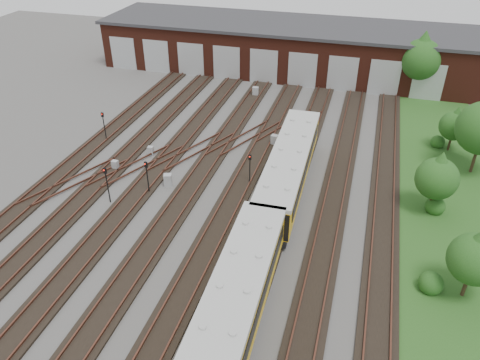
# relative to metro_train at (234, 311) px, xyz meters

# --- Properties ---
(ground) EXTENTS (120.00, 120.00, 0.00)m
(ground) POSITION_rel_metro_train_xyz_m (-6.00, 5.74, -2.06)
(ground) COLOR #42403D
(ground) RESTS_ON ground
(track_network) EXTENTS (30.40, 70.00, 0.33)m
(track_network) POSITION_rel_metro_train_xyz_m (-6.17, 6.33, -1.95)
(track_network) COLOR black
(track_network) RESTS_ON ground
(maintenance_shed) EXTENTS (51.00, 12.50, 6.35)m
(maintenance_shed) POSITION_rel_metro_train_xyz_m (-6.01, 45.72, 1.14)
(maintenance_shed) COLOR #4C1D13
(maintenance_shed) RESTS_ON ground
(grass_verge) EXTENTS (8.00, 55.00, 0.05)m
(grass_verge) POSITION_rel_metro_train_xyz_m (13.00, 15.74, -2.04)
(grass_verge) COLOR #214A18
(grass_verge) RESTS_ON ground
(metro_train) EXTENTS (3.33, 48.41, 3.38)m
(metro_train) POSITION_rel_metro_train_xyz_m (0.00, 0.00, 0.00)
(metro_train) COLOR black
(metro_train) RESTS_ON ground
(signal_mast_0) EXTENTS (0.25, 0.23, 3.10)m
(signal_mast_0) POSITION_rel_metro_train_xyz_m (-19.45, 19.58, -0.09)
(signal_mast_0) COLOR black
(signal_mast_0) RESTS_ON ground
(signal_mast_1) EXTENTS (0.26, 0.24, 3.27)m
(signal_mast_1) POSITION_rel_metro_train_xyz_m (-13.60, 9.97, 0.02)
(signal_mast_1) COLOR black
(signal_mast_1) RESTS_ON ground
(signal_mast_2) EXTENTS (0.29, 0.27, 3.05)m
(signal_mast_2) POSITION_rel_metro_train_xyz_m (-11.12, 12.08, -0.10)
(signal_mast_2) COLOR black
(signal_mast_2) RESTS_ON ground
(signal_mast_3) EXTENTS (0.24, 0.22, 2.82)m
(signal_mast_3) POSITION_rel_metro_train_xyz_m (-3.39, 15.96, -0.25)
(signal_mast_3) COLOR black
(signal_mast_3) RESTS_ON ground
(relay_cabinet_0) EXTENTS (0.56, 0.47, 0.90)m
(relay_cabinet_0) POSITION_rel_metro_train_xyz_m (-15.76, 14.77, -1.61)
(relay_cabinet_0) COLOR #9A9C9F
(relay_cabinet_0) RESTS_ON ground
(relay_cabinet_1) EXTENTS (0.55, 0.47, 0.88)m
(relay_cabinet_1) POSITION_rel_metro_train_xyz_m (-13.83, 18.15, -1.62)
(relay_cabinet_1) COLOR #9A9C9F
(relay_cabinet_1) RESTS_ON ground
(relay_cabinet_2) EXTENTS (0.82, 0.75, 1.12)m
(relay_cabinet_2) POSITION_rel_metro_train_xyz_m (-10.03, 13.60, -1.50)
(relay_cabinet_2) COLOR #9A9C9F
(relay_cabinet_2) RESTS_ON ground
(relay_cabinet_3) EXTENTS (0.72, 0.61, 1.14)m
(relay_cabinet_3) POSITION_rel_metro_train_xyz_m (-7.89, 35.23, -1.49)
(relay_cabinet_3) COLOR #9A9C9F
(relay_cabinet_3) RESTS_ON ground
(relay_cabinet_4) EXTENTS (0.76, 0.67, 1.11)m
(relay_cabinet_4) POSITION_rel_metro_train_xyz_m (-2.83, 23.36, -1.50)
(relay_cabinet_4) COLOR #9A9C9F
(relay_cabinet_4) RESTS_ON ground
(tree_0) EXTENTS (4.79, 4.79, 7.94)m
(tree_0) POSITION_rel_metro_train_xyz_m (10.78, 40.74, 3.04)
(tree_0) COLOR #362718
(tree_0) RESTS_ON ground
(tree_1) EXTENTS (2.80, 2.80, 4.65)m
(tree_1) POSITION_rel_metro_train_xyz_m (13.74, 27.10, 0.92)
(tree_1) COLOR #362718
(tree_1) RESTS_ON ground
(tree_3) EXTENTS (3.27, 3.27, 5.42)m
(tree_3) POSITION_rel_metro_train_xyz_m (11.42, 15.93, 1.42)
(tree_3) COLOR #362718
(tree_3) RESTS_ON ground
(tree_4) EXTENTS (3.24, 3.24, 5.37)m
(tree_4) POSITION_rel_metro_train_xyz_m (13.04, 7.01, 1.39)
(tree_4) COLOR #362718
(tree_4) RESTS_ON ground
(bush_0) EXTENTS (1.59, 1.59, 1.59)m
(bush_0) POSITION_rel_metro_train_xyz_m (11.06, 6.96, -1.27)
(bush_0) COLOR #144212
(bush_0) RESTS_ON ground
(bush_1) EXTENTS (1.55, 1.55, 1.55)m
(bush_1) POSITION_rel_metro_train_xyz_m (11.83, 15.98, -1.28)
(bush_1) COLOR #144212
(bush_1) RESTS_ON ground
(bush_2) EXTENTS (1.36, 1.36, 1.36)m
(bush_2) POSITION_rel_metro_train_xyz_m (12.75, 27.65, -1.38)
(bush_2) COLOR #144212
(bush_2) RESTS_ON ground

